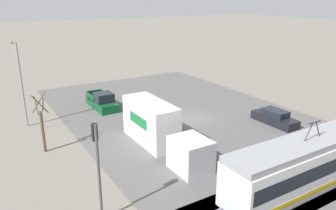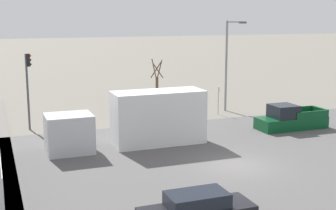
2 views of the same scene
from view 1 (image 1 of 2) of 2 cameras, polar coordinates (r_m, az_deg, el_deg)
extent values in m
plane|color=slate|center=(33.64, 3.91, -2.56)|extent=(320.00, 320.00, 0.00)
cube|color=#565454|center=(33.63, 3.91, -2.49)|extent=(22.67, 38.80, 0.08)
cube|color=slate|center=(24.72, 23.50, -12.18)|extent=(53.66, 4.40, 0.08)
cube|color=gray|center=(25.01, 22.18, -11.35)|extent=(52.59, 0.10, 0.14)
cube|color=gray|center=(24.34, 24.93, -12.59)|extent=(52.59, 0.10, 0.14)
cube|color=silver|center=(23.65, 23.22, -9.47)|extent=(13.19, 2.73, 2.89)
cube|color=black|center=(23.50, 23.33, -8.73)|extent=(12.80, 2.76, 0.96)
cube|color=gold|center=(24.06, 22.96, -11.37)|extent=(13.06, 2.77, 0.27)
cube|color=gray|center=(22.97, 23.74, -5.82)|extent=(13.19, 2.51, 0.41)
cylinder|color=#2D2D33|center=(23.05, 24.62, -3.82)|extent=(0.66, 0.07, 1.15)
cylinder|color=#2D2D33|center=(22.34, 23.31, -4.32)|extent=(0.66, 0.07, 1.15)
cube|color=#2D2D33|center=(22.51, 24.16, -2.77)|extent=(1.10, 0.08, 0.06)
cube|color=silver|center=(23.58, 3.94, -8.63)|extent=(2.35, 2.86, 2.41)
cube|color=white|center=(27.93, -3.05, -2.92)|extent=(2.35, 6.07, 3.55)
cube|color=#196B38|center=(27.29, -5.25, -2.69)|extent=(0.02, 3.04, 0.89)
cube|color=#0C4723|center=(37.60, -11.45, 0.24)|extent=(2.01, 5.40, 0.90)
cube|color=black|center=(36.65, -11.12, 1.31)|extent=(1.85, 1.83, 0.97)
cube|color=#0C4723|center=(38.14, -13.41, 1.47)|extent=(0.12, 2.70, 0.52)
cube|color=#0C4723|center=(38.72, -10.83, 1.90)|extent=(0.12, 2.70, 0.52)
cube|color=#0C4723|center=(39.75, -12.83, 2.20)|extent=(1.85, 0.22, 0.52)
cube|color=red|center=(39.72, -13.89, 1.44)|extent=(0.14, 0.04, 0.18)
cube|color=black|center=(33.87, 18.04, -2.42)|extent=(1.70, 4.75, 0.82)
cube|color=black|center=(33.64, 18.16, -1.29)|extent=(1.46, 2.47, 0.60)
cylinder|color=#47474C|center=(18.39, -11.95, -11.72)|extent=(0.16, 0.16, 5.74)
cube|color=black|center=(17.49, -12.66, -4.63)|extent=(0.28, 0.22, 0.95)
sphere|color=red|center=(17.48, -12.86, -3.53)|extent=(0.18, 0.18, 0.18)
sphere|color=#3C2C06|center=(17.60, -12.79, -4.50)|extent=(0.18, 0.18, 0.18)
sphere|color=black|center=(17.72, -12.72, -5.45)|extent=(0.18, 0.18, 0.18)
cylinder|color=brown|center=(28.02, -20.95, -4.39)|extent=(0.24, 0.24, 3.45)
cylinder|color=brown|center=(27.24, -22.00, -0.06)|extent=(0.09, 0.96, 1.32)
cylinder|color=brown|center=(27.00, -21.41, 0.13)|extent=(1.16, 0.09, 1.61)
cylinder|color=brown|center=(27.31, -20.97, 0.11)|extent=(0.09, 0.96, 1.32)
cylinder|color=brown|center=(27.48, -21.61, 0.40)|extent=(1.16, 0.09, 1.61)
cylinder|color=gray|center=(33.61, -24.11, 3.06)|extent=(0.20, 0.20, 8.07)
cylinder|color=gray|center=(33.69, -25.18, 9.78)|extent=(0.12, 1.60, 0.12)
cube|color=#515156|center=(34.44, -25.33, 9.81)|extent=(0.36, 0.60, 0.18)
cylinder|color=gray|center=(33.22, -20.76, -1.79)|extent=(0.06, 0.06, 2.44)
cube|color=white|center=(32.94, -20.97, -0.14)|extent=(0.32, 0.02, 0.44)
cube|color=red|center=(32.95, -20.97, -0.14)|extent=(0.31, 0.01, 0.10)
camera|label=2|loc=(42.98, 41.67, 9.21)|focal=50.00mm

